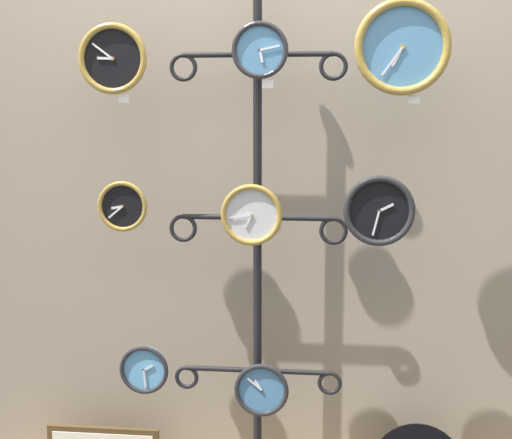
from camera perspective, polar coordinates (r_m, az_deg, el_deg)
name	(u,v)px	position (r m, az deg, el deg)	size (l,w,h in m)	color
shop_wall	(262,155)	(2.80, 0.47, 5.17)	(4.40, 0.04, 2.80)	gray
display_stand	(257,356)	(2.79, 0.11, -10.86)	(0.67, 0.40, 2.07)	black
clock_top_left	(113,59)	(2.65, -11.38, 12.50)	(0.25, 0.04, 0.25)	black
clock_top_center	(260,50)	(2.57, 0.33, 13.39)	(0.20, 0.04, 0.20)	#4C84B2
clock_top_right	(402,47)	(2.53, 11.63, 13.36)	(0.33, 0.04, 0.33)	#4C84B2
clock_middle_left	(123,206)	(2.67, -10.61, 1.05)	(0.19, 0.04, 0.19)	black
clock_middle_center	(252,215)	(2.56, -0.35, 0.38)	(0.22, 0.04, 0.22)	silver
clock_middle_right	(379,211)	(2.54, 9.82, 0.70)	(0.25, 0.04, 0.25)	black
clock_bottom_left	(144,369)	(2.79, -8.92, -11.76)	(0.19, 0.04, 0.19)	#60A8DB
clock_bottom_center	(262,390)	(2.74, 0.45, -13.45)	(0.21, 0.04, 0.21)	#4C84B2
price_tag_upper	(123,99)	(2.63, -10.58, 9.48)	(0.04, 0.00, 0.03)	white
price_tag_mid	(268,84)	(2.55, 0.94, 10.78)	(0.04, 0.00, 0.03)	white
price_tag_lower	(414,99)	(2.52, 12.53, 9.38)	(0.04, 0.00, 0.03)	white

